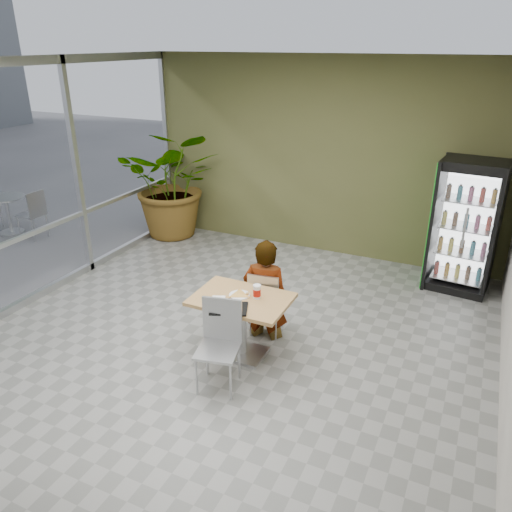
# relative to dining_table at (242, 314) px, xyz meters

# --- Properties ---
(ground) EXTENTS (7.00, 7.00, 0.00)m
(ground) POSITION_rel_dining_table_xyz_m (-0.26, -0.07, -0.54)
(ground) COLOR gray
(ground) RESTS_ON ground
(room_envelope) EXTENTS (6.00, 7.00, 3.20)m
(room_envelope) POSITION_rel_dining_table_xyz_m (-0.26, -0.07, 1.06)
(room_envelope) COLOR silver
(room_envelope) RESTS_ON ground
(storefront_frame) EXTENTS (0.10, 7.00, 3.20)m
(storefront_frame) POSITION_rel_dining_table_xyz_m (-3.26, -0.07, 1.06)
(storefront_frame) COLOR #AEB0B3
(storefront_frame) RESTS_ON ground
(dining_table) EXTENTS (1.07, 0.75, 0.75)m
(dining_table) POSITION_rel_dining_table_xyz_m (0.00, 0.00, 0.00)
(dining_table) COLOR tan
(dining_table) RESTS_ON ground
(chair_far) EXTENTS (0.43, 0.43, 0.86)m
(chair_far) POSITION_rel_dining_table_xyz_m (0.07, 0.50, -0.04)
(chair_far) COLOR #AEB0B3
(chair_far) RESTS_ON ground
(chair_near) EXTENTS (0.50, 0.51, 0.95)m
(chair_near) POSITION_rel_dining_table_xyz_m (0.02, -0.53, 0.02)
(chair_near) COLOR #AEB0B3
(chair_near) RESTS_ON ground
(seated_woman) EXTENTS (0.62, 0.44, 1.55)m
(seated_woman) POSITION_rel_dining_table_xyz_m (0.05, 0.54, -0.06)
(seated_woman) COLOR black
(seated_woman) RESTS_ON ground
(pizza_plate) EXTENTS (0.33, 0.28, 0.03)m
(pizza_plate) POSITION_rel_dining_table_xyz_m (-0.04, 0.04, 0.23)
(pizza_plate) COLOR white
(pizza_plate) RESTS_ON dining_table
(soda_cup) EXTENTS (0.09, 0.09, 0.16)m
(soda_cup) POSITION_rel_dining_table_xyz_m (0.16, 0.07, 0.29)
(soda_cup) COLOR white
(soda_cup) RESTS_ON dining_table
(napkin_stack) EXTENTS (0.19, 0.19, 0.02)m
(napkin_stack) POSITION_rel_dining_table_xyz_m (-0.20, -0.16, 0.22)
(napkin_stack) COLOR white
(napkin_stack) RESTS_ON dining_table
(cafeteria_tray) EXTENTS (0.47, 0.41, 0.02)m
(cafeteria_tray) POSITION_rel_dining_table_xyz_m (-0.00, -0.29, 0.22)
(cafeteria_tray) COLOR black
(cafeteria_tray) RESTS_ON dining_table
(beverage_fridge) EXTENTS (0.93, 0.75, 1.90)m
(beverage_fridge) POSITION_rel_dining_table_xyz_m (2.10, 2.90, 0.41)
(beverage_fridge) COLOR black
(beverage_fridge) RESTS_ON ground
(potted_plant) EXTENTS (2.19, 2.05, 1.98)m
(potted_plant) POSITION_rel_dining_table_xyz_m (-2.87, 3.01, 0.45)
(potted_plant) COLOR #245A24
(potted_plant) RESTS_ON ground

